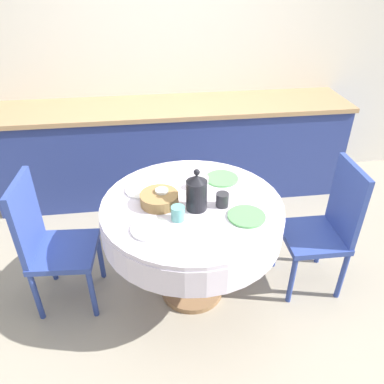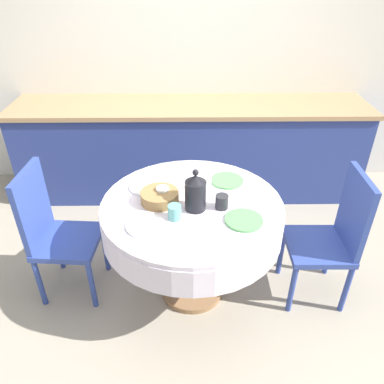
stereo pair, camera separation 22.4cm
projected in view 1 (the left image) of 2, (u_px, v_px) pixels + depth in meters
name	position (u px, v px, depth m)	size (l,w,h in m)	color
ground_plane	(192.00, 290.00, 2.69)	(12.00, 12.00, 0.00)	#9E937F
wall_back	(168.00, 49.00, 3.41)	(7.00, 0.05, 2.60)	silver
kitchen_counter	(173.00, 150.00, 3.59)	(3.24, 0.64, 0.90)	navy
dining_table	(192.00, 220.00, 2.35)	(1.13, 1.13, 0.76)	olive
chair_left	(327.00, 224.00, 2.51)	(0.41, 0.41, 0.95)	#2D428E
chair_right	(49.00, 240.00, 2.37)	(0.43, 0.43, 0.95)	#2D428E
plate_near_left	(150.00, 229.00, 2.06)	(0.22, 0.22, 0.01)	white
cup_near_left	(178.00, 213.00, 2.12)	(0.08, 0.08, 0.09)	#5BA39E
plate_near_right	(247.00, 216.00, 2.16)	(0.22, 0.22, 0.01)	#5BA85B
cup_near_right	(222.00, 200.00, 2.24)	(0.08, 0.08, 0.09)	#28282D
plate_far_left	(143.00, 190.00, 2.40)	(0.22, 0.22, 0.01)	white
cup_far_left	(162.00, 196.00, 2.27)	(0.08, 0.08, 0.09)	white
plate_far_right	(222.00, 178.00, 2.52)	(0.22, 0.22, 0.01)	#5BA85B
cup_far_right	(202.00, 182.00, 2.40)	(0.08, 0.08, 0.09)	white
coffee_carafe	(197.00, 192.00, 2.18)	(0.13, 0.13, 0.27)	black
bread_basket	(159.00, 199.00, 2.26)	(0.23, 0.23, 0.07)	olive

